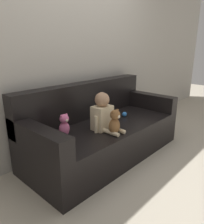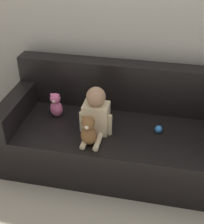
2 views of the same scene
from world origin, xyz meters
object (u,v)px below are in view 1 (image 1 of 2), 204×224
(couch, at_px, (102,131))
(teddy_bear_brown, at_px, (115,122))
(person_baby, at_px, (103,114))
(toy_ball, at_px, (124,114))
(plush_toy_side, at_px, (64,125))

(couch, distance_m, teddy_bear_brown, 0.48)
(person_baby, distance_m, toy_ball, 0.57)
(plush_toy_side, bearing_deg, toy_ball, -3.85)
(person_baby, bearing_deg, plush_toy_side, 158.60)
(teddy_bear_brown, bearing_deg, couch, 62.02)
(person_baby, xyz_separation_m, teddy_bear_brown, (-0.02, -0.19, -0.05))
(couch, xyz_separation_m, toy_ball, (0.37, -0.07, 0.15))
(teddy_bear_brown, distance_m, plush_toy_side, 0.53)
(person_baby, height_order, plush_toy_side, person_baby)
(couch, height_order, plush_toy_side, couch)
(couch, bearing_deg, teddy_bear_brown, -117.98)
(toy_ball, bearing_deg, person_baby, -169.56)
(person_baby, bearing_deg, couch, 44.65)
(couch, xyz_separation_m, plush_toy_side, (-0.59, -0.01, 0.24))
(couch, relative_size, person_baby, 4.77)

